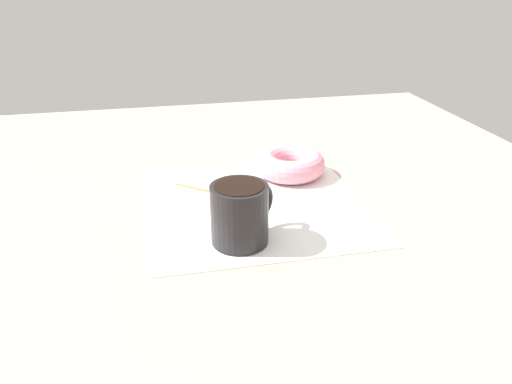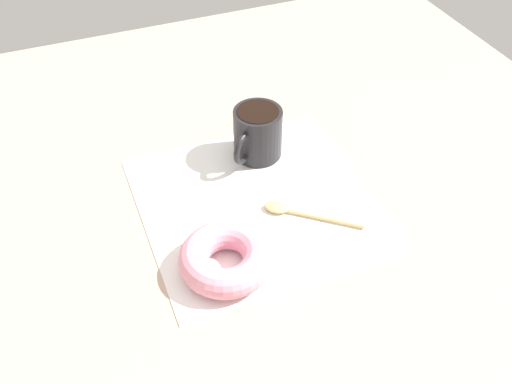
{
  "view_description": "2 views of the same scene",
  "coord_description": "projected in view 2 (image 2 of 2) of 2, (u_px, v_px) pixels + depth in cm",
  "views": [
    {
      "loc": [
        -12.46,
        -68.21,
        34.7
      ],
      "look_at": [
        2.2,
        -0.81,
        2.3
      ],
      "focal_mm": 35.0,
      "sensor_mm": 36.0,
      "label": 1
    },
    {
      "loc": [
        24.41,
        54.67,
        58.98
      ],
      "look_at": [
        2.2,
        -0.81,
        2.3
      ],
      "focal_mm": 40.0,
      "sensor_mm": 36.0,
      "label": 2
    }
  ],
  "objects": [
    {
      "name": "napkin",
      "position": [
        256.0,
        203.0,
        0.84
      ],
      "size": [
        32.98,
        32.98,
        0.3
      ],
      "primitive_type": "cube",
      "rotation": [
        0.0,
        0.0,
        0.0
      ],
      "color": "white",
      "rests_on": "ground_plane"
    },
    {
      "name": "spoon",
      "position": [
        291.0,
        211.0,
        0.82
      ],
      "size": [
        12.43,
        10.34,
        0.9
      ],
      "color": "#D8B772",
      "rests_on": "napkin"
    },
    {
      "name": "donut",
      "position": [
        226.0,
        258.0,
        0.73
      ],
      "size": [
        12.28,
        12.28,
        3.98
      ],
      "primitive_type": "torus",
      "color": "pink",
      "rests_on": "napkin"
    },
    {
      "name": "ground_plane",
      "position": [
        272.0,
        208.0,
        0.85
      ],
      "size": [
        120.0,
        120.0,
        2.0
      ],
      "primitive_type": "cube",
      "color": "tan"
    },
    {
      "name": "coffee_cup",
      "position": [
        257.0,
        133.0,
        0.89
      ],
      "size": [
        9.55,
        8.58,
        8.16
      ],
      "color": "black",
      "rests_on": "napkin"
    }
  ]
}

